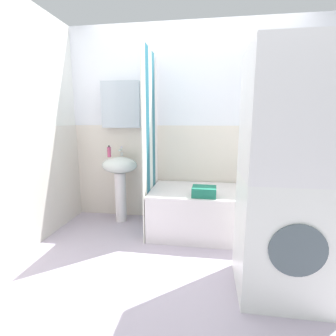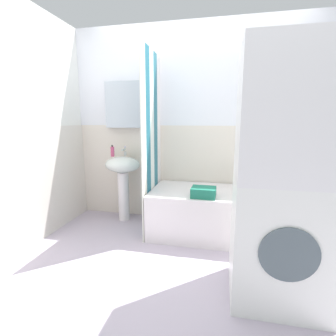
# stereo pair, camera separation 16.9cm
# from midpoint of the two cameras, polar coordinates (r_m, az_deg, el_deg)

# --- Properties ---
(ground_plane) EXTENTS (4.80, 5.60, 0.04)m
(ground_plane) POSITION_cam_midpoint_polar(r_m,az_deg,el_deg) (2.30, 1.15, -23.28)
(ground_plane) COLOR #BAADC0
(wall_back_tiled) EXTENTS (3.60, 0.18, 2.40)m
(wall_back_tiled) POSITION_cam_midpoint_polar(r_m,az_deg,el_deg) (3.17, 3.25, 8.42)
(wall_back_tiled) COLOR white
(wall_back_tiled) RESTS_ON ground_plane
(wall_left_tiled) EXTENTS (0.07, 1.81, 2.40)m
(wall_left_tiled) POSITION_cam_midpoint_polar(r_m,az_deg,el_deg) (2.88, -30.65, 6.31)
(wall_left_tiled) COLOR white
(wall_left_tiled) RESTS_ON ground_plane
(sink) EXTENTS (0.44, 0.34, 0.82)m
(sink) POSITION_cam_midpoint_polar(r_m,az_deg,el_deg) (3.20, -12.30, -1.46)
(sink) COLOR white
(sink) RESTS_ON ground_plane
(faucet) EXTENTS (0.03, 0.12, 0.12)m
(faucet) POSITION_cam_midpoint_polar(r_m,az_deg,el_deg) (3.23, -11.99, 3.71)
(faucet) COLOR silver
(faucet) RESTS_ON sink
(soap_dispenser) EXTENTS (0.04, 0.04, 0.14)m
(soap_dispenser) POSITION_cam_midpoint_polar(r_m,az_deg,el_deg) (3.18, -14.64, 3.55)
(soap_dispenser) COLOR #BF466D
(soap_dispenser) RESTS_ON sink
(bathtub) EXTENTS (1.43, 0.75, 0.50)m
(bathtub) POSITION_cam_midpoint_polar(r_m,az_deg,el_deg) (2.92, 8.88, -9.75)
(bathtub) COLOR silver
(bathtub) RESTS_ON ground_plane
(shower_curtain) EXTENTS (0.01, 0.75, 2.00)m
(shower_curtain) POSITION_cam_midpoint_polar(r_m,az_deg,el_deg) (2.83, -5.67, 5.32)
(shower_curtain) COLOR white
(shower_curtain) RESTS_ON ground_plane
(conditioner_bottle) EXTENTS (0.04, 0.04, 0.23)m
(conditioner_bottle) POSITION_cam_midpoint_polar(r_m,az_deg,el_deg) (3.18, 20.22, -1.85)
(conditioner_bottle) COLOR white
(conditioner_bottle) RESTS_ON bathtub
(lotion_bottle) EXTENTS (0.06, 0.06, 0.24)m
(lotion_bottle) POSITION_cam_midpoint_polar(r_m,az_deg,el_deg) (3.15, 18.21, -1.67)
(lotion_bottle) COLOR #27509F
(lotion_bottle) RESTS_ON bathtub
(body_wash_bottle) EXTENTS (0.04, 0.04, 0.15)m
(body_wash_bottle) POSITION_cam_midpoint_polar(r_m,az_deg,el_deg) (3.15, 15.61, -2.42)
(body_wash_bottle) COLOR #C34C6D
(body_wash_bottle) RESTS_ON bathtub
(towel_folded) EXTENTS (0.25, 0.21, 0.10)m
(towel_folded) POSITION_cam_midpoint_polar(r_m,az_deg,el_deg) (2.59, 6.30, -5.32)
(towel_folded) COLOR #1F6F57
(towel_folded) RESTS_ON bathtub
(washer_dryer_stack) EXTENTS (0.63, 0.59, 1.74)m
(washer_dryer_stack) POSITION_cam_midpoint_polar(r_m,az_deg,el_deg) (1.91, 23.28, -2.07)
(washer_dryer_stack) COLOR white
(washer_dryer_stack) RESTS_ON ground_plane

